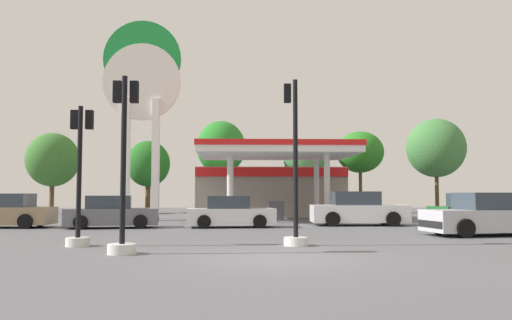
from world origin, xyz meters
TOP-DOWN VIEW (x-y plane):
  - ground_plane at (0.00, 0.00)m, footprint 90.00×90.00m
  - gas_station at (1.23, 22.77)m, footprint 10.04×12.85m
  - station_pole_sign at (-6.65, 17.66)m, footprint 4.56×0.56m
  - car_0 at (-1.32, 11.31)m, footprint 4.13×2.08m
  - car_1 at (10.41, 11.65)m, footprint 4.65×2.59m
  - car_2 at (4.90, 12.59)m, footprint 4.66×2.22m
  - car_3 at (8.19, 6.33)m, footprint 4.62×2.47m
  - car_4 at (-6.67, 11.06)m, footprint 4.30×2.39m
  - car_5 at (-11.61, 11.39)m, footprint 4.36×2.03m
  - traffic_signal_0 at (-5.66, 2.91)m, footprint 0.69×0.70m
  - traffic_signal_1 at (0.73, 2.86)m, footprint 0.72×0.72m
  - traffic_signal_2 at (-3.92, 0.88)m, footprint 0.73×0.73m
  - tree_0 at (-15.28, 27.66)m, footprint 4.01×4.01m
  - tree_1 at (-8.22, 29.21)m, footprint 3.47×3.47m
  - tree_2 at (-2.34, 28.34)m, footprint 3.86×3.86m
  - tree_3 at (4.45, 28.31)m, footprint 3.64×3.64m
  - tree_4 at (8.74, 28.22)m, footprint 3.75×3.75m
  - tree_5 at (15.29, 29.28)m, footprint 4.75×4.75m

SIDE VIEW (x-z plane):
  - ground_plane at x=0.00m, z-range 0.00..0.00m
  - car_0 at x=-1.32m, z-range -0.07..1.37m
  - car_4 at x=-6.67m, z-range -0.07..1.39m
  - car_5 at x=-11.61m, z-range -0.07..1.48m
  - car_1 at x=10.41m, z-range -0.07..1.50m
  - car_3 at x=8.19m, z-range -0.07..1.51m
  - car_2 at x=4.90m, z-range -0.08..1.57m
  - traffic_signal_1 at x=0.73m, z-range -0.88..4.10m
  - traffic_signal_0 at x=-5.66m, z-range -0.43..3.72m
  - traffic_signal_2 at x=-3.92m, z-range -0.56..4.04m
  - gas_station at x=1.23m, z-range -0.10..4.27m
  - tree_1 at x=-8.22m, z-range 1.03..6.83m
  - tree_0 at x=-15.28m, z-range 1.03..7.26m
  - tree_3 at x=4.45m, z-range 1.32..7.05m
  - tree_4 at x=8.74m, z-range 1.59..8.10m
  - tree_2 at x=-2.34m, z-range 1.53..8.84m
  - tree_5 at x=15.29m, z-range 1.43..9.14m
  - station_pole_sign at x=-6.65m, z-range 1.59..13.35m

